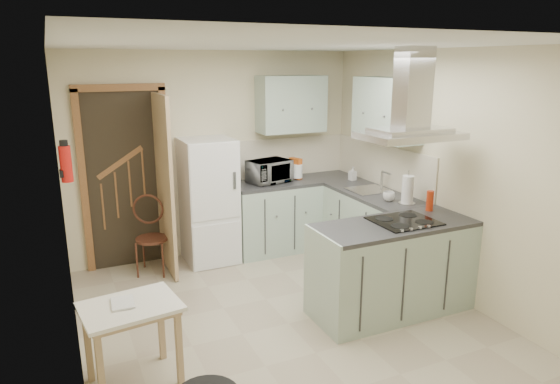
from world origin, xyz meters
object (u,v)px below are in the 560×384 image
peninsula (393,267)px  microwave (269,171)px  fridge (209,201)px  extractor_hood (410,136)px  drop_leaf_table (133,344)px  bentwood_chair (152,239)px

peninsula → microwave: size_ratio=3.06×
fridge → microwave: 0.84m
extractor_hood → drop_leaf_table: bearing=-177.2°
fridge → peninsula: fridge is taller
fridge → drop_leaf_table: (-1.24, -2.11, -0.43)m
drop_leaf_table → fridge: bearing=51.9°
extractor_hood → bentwood_chair: size_ratio=1.10×
peninsula → fridge: bearing=121.7°
fridge → bentwood_chair: (-0.71, -0.10, -0.34)m
drop_leaf_table → microwave: size_ratio=1.36×
extractor_hood → drop_leaf_table: size_ratio=1.31×
drop_leaf_table → microwave: bearing=38.5°
fridge → microwave: size_ratio=2.96×
peninsula → extractor_hood: bearing=0.0°
fridge → bentwood_chair: bearing=-172.2°
peninsula → microwave: 2.12m
microwave → drop_leaf_table: bearing=-148.0°
peninsula → drop_leaf_table: size_ratio=2.25×
fridge → extractor_hood: (1.32, -1.98, 0.97)m
fridge → extractor_hood: size_ratio=1.67×
microwave → fridge: bearing=166.6°
fridge → drop_leaf_table: size_ratio=2.18×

